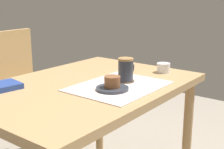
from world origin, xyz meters
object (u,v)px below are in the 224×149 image
at_px(wooden_chair, 22,94).
at_px(pastry, 112,82).
at_px(dining_table, 86,101).
at_px(coffee_mug, 126,69).
at_px(sugar_bowl, 163,68).
at_px(pastry_plate, 112,88).

distance_m(wooden_chair, pastry, 0.90).
xyz_separation_m(dining_table, pastry, (-0.01, -0.17, 0.13)).
relative_size(coffee_mug, sugar_bowl, 1.54).
bearing_deg(pastry, dining_table, 87.12).
relative_size(pastry, coffee_mug, 0.64).
height_order(pastry, coffee_mug, coffee_mug).
relative_size(dining_table, coffee_mug, 9.84).
relative_size(pastry_plate, sugar_bowl, 2.02).
bearing_deg(coffee_mug, sugar_bowl, -9.84).
height_order(wooden_chair, coffee_mug, wooden_chair).
bearing_deg(coffee_mug, dining_table, 136.05).
bearing_deg(wooden_chair, pastry, 76.95).
xyz_separation_m(wooden_chair, pastry_plate, (-0.15, -0.85, 0.23)).
relative_size(wooden_chair, coffee_mug, 8.22).
bearing_deg(coffee_mug, pastry_plate, -167.75).
height_order(dining_table, pastry, pastry).
bearing_deg(sugar_bowl, dining_table, 156.41).
height_order(pastry_plate, coffee_mug, coffee_mug).
relative_size(dining_table, sugar_bowl, 15.12).
relative_size(wooden_chair, pastry_plate, 6.24).
bearing_deg(pastry, wooden_chair, 80.33).
relative_size(pastry, sugar_bowl, 0.99).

